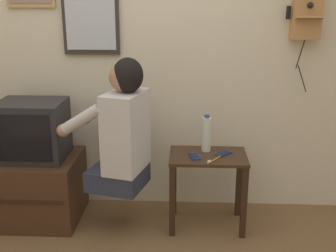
% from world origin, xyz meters
% --- Properties ---
extents(wall_back, '(6.80, 0.05, 2.55)m').
position_xyz_m(wall_back, '(0.00, 1.05, 1.27)').
color(wall_back, beige).
rests_on(wall_back, ground_plane).
extents(side_table, '(0.54, 0.36, 0.55)m').
position_xyz_m(side_table, '(0.52, 0.68, 0.42)').
color(side_table, '#382316').
rests_on(side_table, ground_plane).
extents(person, '(0.61, 0.49, 0.91)m').
position_xyz_m(person, '(-0.06, 0.59, 0.76)').
color(person, '#2D3347').
rests_on(person, ground_plane).
extents(tv_stand, '(0.66, 0.55, 0.49)m').
position_xyz_m(tv_stand, '(-0.75, 0.73, 0.24)').
color(tv_stand, '#422819').
rests_on(tv_stand, ground_plane).
extents(television, '(0.47, 0.38, 0.42)m').
position_xyz_m(television, '(-0.73, 0.72, 0.70)').
color(television, '#232326').
rests_on(television, tv_stand).
extents(wall_phone_antique, '(0.24, 0.19, 0.82)m').
position_xyz_m(wall_phone_antique, '(1.19, 0.97, 1.53)').
color(wall_phone_antique, '#AD7A47').
extents(wall_mirror, '(0.41, 0.03, 0.70)m').
position_xyz_m(wall_mirror, '(-0.33, 1.01, 1.55)').
color(wall_mirror, '#2D2823').
extents(cell_phone_held, '(0.08, 0.13, 0.01)m').
position_xyz_m(cell_phone_held, '(0.43, 0.64, 0.56)').
color(cell_phone_held, navy).
rests_on(cell_phone_held, side_table).
extents(cell_phone_spare, '(0.13, 0.13, 0.01)m').
position_xyz_m(cell_phone_spare, '(0.63, 0.70, 0.56)').
color(cell_phone_spare, navy).
rests_on(cell_phone_spare, side_table).
extents(water_bottle, '(0.07, 0.07, 0.27)m').
position_xyz_m(water_bottle, '(0.51, 0.76, 0.68)').
color(water_bottle, silver).
rests_on(water_bottle, side_table).
extents(toothbrush, '(0.11, 0.15, 0.02)m').
position_xyz_m(toothbrush, '(0.56, 0.57, 0.56)').
color(toothbrush, orange).
rests_on(toothbrush, side_table).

